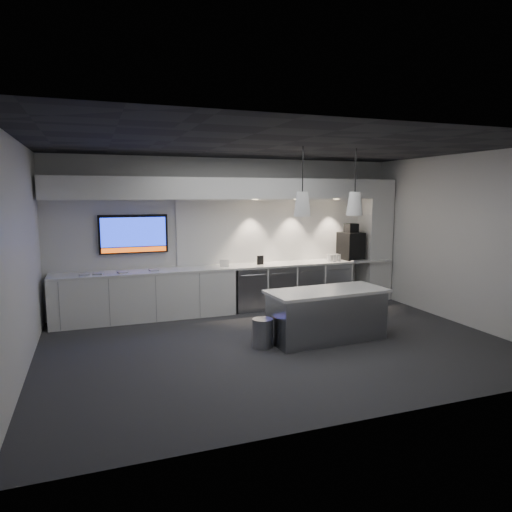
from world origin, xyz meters
name	(u,v)px	position (x,y,z in m)	size (l,w,h in m)	color
floor	(278,344)	(0.00, 0.00, 0.00)	(7.00, 7.00, 0.00)	#2B2B2E
ceiling	(279,145)	(0.00, 0.00, 3.00)	(7.00, 7.00, 0.00)	black
wall_back	(231,234)	(0.00, 2.50, 1.50)	(7.00, 7.00, 0.00)	silver
wall_front	(376,276)	(0.00, -2.50, 1.50)	(7.00, 7.00, 0.00)	silver
wall_left	(19,259)	(-3.50, 0.00, 1.50)	(7.00, 7.00, 0.00)	silver
wall_right	(462,240)	(3.50, 0.00, 1.50)	(7.00, 7.00, 0.00)	silver
back_counter	(236,267)	(0.00, 2.17, 0.88)	(6.80, 0.65, 0.04)	white
left_base_cabinets	(146,296)	(-1.75, 2.17, 0.43)	(3.30, 0.63, 0.86)	white
fridge_unit_a	(248,289)	(0.25, 2.17, 0.42)	(0.60, 0.61, 0.85)	gray
fridge_unit_b	(277,286)	(0.88, 2.17, 0.42)	(0.60, 0.61, 0.85)	gray
fridge_unit_c	(305,284)	(1.51, 2.17, 0.42)	(0.60, 0.61, 0.85)	gray
fridge_unit_d	(332,282)	(2.14, 2.17, 0.42)	(0.60, 0.61, 0.85)	gray
backsplash	(286,230)	(1.20, 2.48, 1.55)	(4.60, 0.03, 1.30)	white
soffit	(235,189)	(0.00, 2.20, 2.40)	(6.90, 0.60, 0.40)	white
column	(375,240)	(3.20, 2.20, 1.30)	(0.55, 0.55, 2.60)	white
wall_tv	(134,234)	(-1.90, 2.45, 1.56)	(1.25, 0.07, 0.72)	black
island	(327,315)	(0.81, -0.04, 0.41)	(1.95, 0.93, 0.81)	gray
bin	(263,333)	(-0.27, -0.04, 0.22)	(0.31, 0.31, 0.44)	gray
coffee_machine	(351,245)	(2.60, 2.20, 1.22)	(0.47, 0.63, 0.77)	black
sign_black	(260,260)	(0.51, 2.15, 0.99)	(0.14, 0.02, 0.18)	black
sign_white	(224,263)	(-0.24, 2.13, 0.97)	(0.18, 0.02, 0.14)	white
cup_cluster	(334,258)	(2.12, 2.07, 0.97)	(0.27, 0.17, 0.14)	silver
tray_a	(84,275)	(-2.79, 2.08, 0.91)	(0.16, 0.16, 0.03)	#A8A8A8
tray_b	(98,274)	(-2.56, 2.09, 0.91)	(0.16, 0.16, 0.03)	#A8A8A8
tray_c	(123,272)	(-2.15, 2.09, 0.91)	(0.16, 0.16, 0.03)	#A8A8A8
tray_d	(154,270)	(-1.59, 2.13, 0.91)	(0.16, 0.16, 0.03)	#A8A8A8
pendant_left	(302,204)	(0.36, -0.04, 2.15)	(0.26, 0.26, 1.07)	white
pendant_right	(355,203)	(1.26, -0.04, 2.15)	(0.26, 0.26, 1.07)	white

